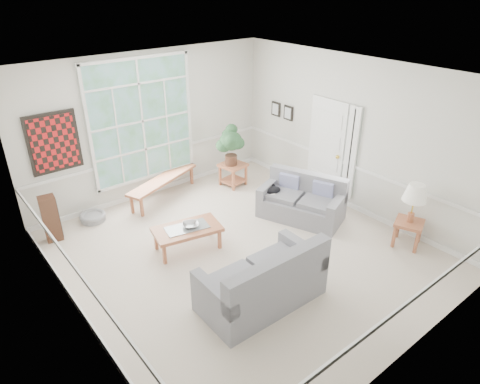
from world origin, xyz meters
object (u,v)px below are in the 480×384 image
Objects in this scene: loveseat_right at (301,199)px; loveseat_front at (261,274)px; end_table at (233,174)px; side_table at (407,233)px; coffee_table at (188,238)px.

loveseat_front reaches higher than loveseat_right.
end_table is (2.07, 3.30, -0.23)m from loveseat_front.
end_table is at bearing 103.13° from side_table.
side_table is at bearing -88.90° from loveseat_right.
coffee_table is 2.64m from end_table.
loveseat_front is 1.82m from coffee_table.
coffee_table is 2.41× the size of side_table.
side_table is at bearing -76.87° from end_table.
coffee_table is 2.21× the size of end_table.
loveseat_right is 2.56m from loveseat_front.
side_table is (0.89, -3.82, -0.02)m from end_table.
loveseat_right is 2.00m from end_table.
side_table is (2.96, -0.52, -0.25)m from loveseat_front.
side_table is at bearing -25.13° from coffee_table.
end_table is at bearing 46.61° from coffee_table.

